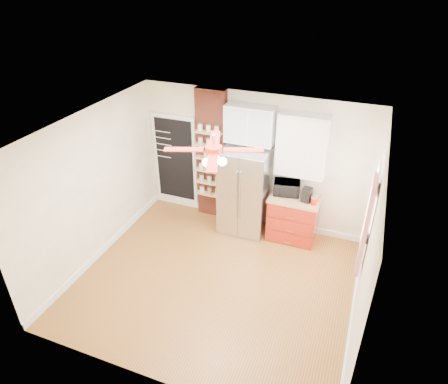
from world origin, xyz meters
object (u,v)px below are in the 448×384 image
at_px(canister_left, 314,201).
at_px(toaster_oven, 287,188).
at_px(fridge, 245,191).
at_px(red_cabinet, 293,218).
at_px(pantry_jar_oats, 206,155).
at_px(coffee_maker, 307,195).
at_px(ceiling_fan, 214,150).

bearing_deg(canister_left, toaster_oven, 161.98).
distance_m(fridge, toaster_oven, 0.81).
bearing_deg(red_cabinet, pantry_jar_oats, 177.78).
height_order(fridge, canister_left, fridge).
bearing_deg(canister_left, red_cabinet, 163.52).
bearing_deg(fridge, coffee_maker, 0.27).
distance_m(canister_left, pantry_jar_oats, 2.24).
relative_size(ceiling_fan, canister_left, 10.36).
xyz_separation_m(red_cabinet, toaster_oven, (-0.19, 0.07, 0.58)).
bearing_deg(toaster_oven, canister_left, -29.60).
distance_m(red_cabinet, canister_left, 0.64).
xyz_separation_m(fridge, coffee_maker, (1.18, 0.01, 0.16)).
height_order(red_cabinet, ceiling_fan, ceiling_fan).
bearing_deg(fridge, toaster_oven, 8.88).
bearing_deg(pantry_jar_oats, coffee_maker, -3.25).
height_order(toaster_oven, canister_left, toaster_oven).
height_order(coffee_maker, pantry_jar_oats, pantry_jar_oats).
height_order(red_cabinet, coffee_maker, coffee_maker).
height_order(fridge, red_cabinet, fridge).
relative_size(fridge, pantry_jar_oats, 12.26).
bearing_deg(ceiling_fan, canister_left, 50.94).
height_order(ceiling_fan, canister_left, ceiling_fan).
bearing_deg(coffee_maker, fridge, -170.19).
bearing_deg(fridge, canister_left, -2.40).
distance_m(coffee_maker, canister_left, 0.17).
xyz_separation_m(ceiling_fan, canister_left, (1.28, 1.57, -1.46)).
relative_size(red_cabinet, coffee_maker, 3.53).
relative_size(ceiling_fan, coffee_maker, 5.25).
xyz_separation_m(red_cabinet, pantry_jar_oats, (-1.82, 0.07, 0.99)).
xyz_separation_m(ceiling_fan, pantry_jar_oats, (-0.90, 1.75, -0.98)).
relative_size(red_cabinet, ceiling_fan, 0.67).
height_order(toaster_oven, pantry_jar_oats, pantry_jar_oats).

